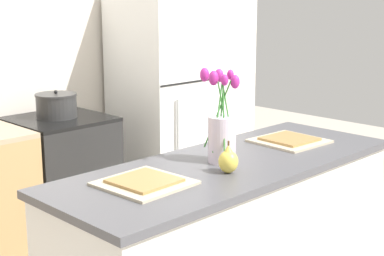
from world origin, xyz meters
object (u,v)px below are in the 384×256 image
Objects in this scene: stove_range at (63,181)px; pear_figurine at (228,160)px; refrigerator at (165,103)px; flower_vase at (222,131)px; plate_setting_left at (144,182)px; cooking_pot at (56,106)px; plate_setting_right at (289,140)px.

stove_range is 6.24× the size of pear_figurine.
refrigerator reaches higher than flower_vase.
plate_setting_left is 1.69m from cooking_pot.
plate_setting_left and plate_setting_right have the same top height.
flower_vase is at bearing -94.69° from stove_range.
plate_setting_right is 1.64m from cooking_pot.
plate_setting_left is (-0.37, 0.13, -0.05)m from pear_figurine.
cooking_pot is at bearing 179.14° from refrigerator.
flower_vase is 0.49m from plate_setting_left.
plate_setting_left is at bearing -179.59° from flower_vase.
pear_figurine reaches higher than cooking_pot.
cooking_pot is at bearing 82.57° from pear_figurine.
stove_range is at bearing -179.96° from refrigerator.
pear_figurine is at bearing -127.50° from flower_vase.
plate_setting_left is at bearing -110.77° from stove_range.
refrigerator is at bearing 55.27° from pear_figurine.
refrigerator is at bearing 45.50° from plate_setting_left.
pear_figurine is at bearing -168.26° from plate_setting_right.
flower_vase is at bearing 0.41° from plate_setting_left.
cooking_pot is (0.59, 1.59, 0.03)m from plate_setting_left.
cooking_pot is at bearing 104.28° from plate_setting_right.
plate_setting_left is (-1.55, -1.57, 0.08)m from refrigerator.
plate_setting_right is at bearing 11.74° from pear_figurine.
stove_range is 2.57× the size of plate_setting_left.
plate_setting_left is at bearing 160.31° from pear_figurine.
plate_setting_right is (0.53, -0.00, -0.14)m from flower_vase.
flower_vase reaches higher than pear_figurine.
cooking_pot reaches higher than stove_range.
plate_setting_right is (-0.55, -1.57, 0.08)m from refrigerator.
stove_range is 2.57× the size of plate_setting_right.
flower_vase reaches higher than stove_range.
stove_range is 2.04× the size of flower_vase.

